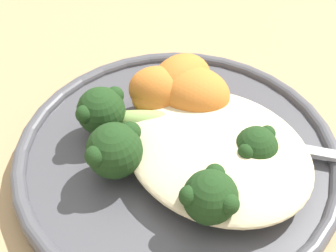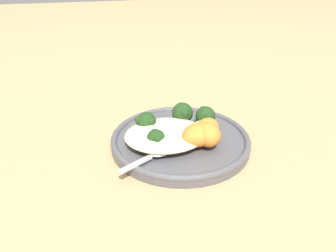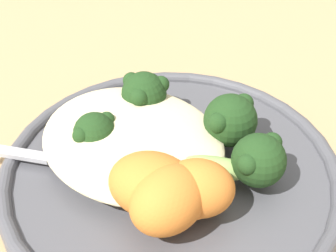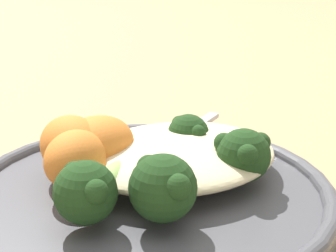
# 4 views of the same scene
# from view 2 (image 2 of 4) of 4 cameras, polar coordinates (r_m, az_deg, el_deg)

# --- Properties ---
(ground_plane) EXTENTS (4.00, 4.00, 0.00)m
(ground_plane) POSITION_cam_2_polar(r_m,az_deg,el_deg) (0.61, 2.14, -3.37)
(ground_plane) COLOR tan
(plate) EXTENTS (0.26, 0.26, 0.02)m
(plate) POSITION_cam_2_polar(r_m,az_deg,el_deg) (0.61, 2.19, -2.42)
(plate) COLOR #4C4C51
(plate) RESTS_ON ground_plane
(quinoa_mound) EXTENTS (0.15, 0.13, 0.02)m
(quinoa_mound) POSITION_cam_2_polar(r_m,az_deg,el_deg) (0.58, -0.40, -1.49)
(quinoa_mound) COLOR beige
(quinoa_mound) RESTS_ON plate
(broccoli_stalk_0) EXTENTS (0.09, 0.08, 0.04)m
(broccoli_stalk_0) POSITION_cam_2_polar(r_m,az_deg,el_deg) (0.62, 5.87, 1.06)
(broccoli_stalk_0) COLOR #8EB25B
(broccoli_stalk_0) RESTS_ON plate
(broccoli_stalk_1) EXTENTS (0.05, 0.12, 0.04)m
(broccoli_stalk_1) POSITION_cam_2_polar(r_m,az_deg,el_deg) (0.63, 2.56, 1.67)
(broccoli_stalk_1) COLOR #8EB25B
(broccoli_stalk_1) RESTS_ON plate
(broccoli_stalk_2) EXTENTS (0.09, 0.08, 0.04)m
(broccoli_stalk_2) POSITION_cam_2_polar(r_m,az_deg,el_deg) (0.61, -3.12, 0.40)
(broccoli_stalk_2) COLOR #8EB25B
(broccoli_stalk_2) RESTS_ON plate
(broccoli_stalk_3) EXTENTS (0.09, 0.04, 0.03)m
(broccoli_stalk_3) POSITION_cam_2_polar(r_m,az_deg,el_deg) (0.57, -1.13, -2.15)
(broccoli_stalk_3) COLOR #8EB25B
(broccoli_stalk_3) RESTS_ON plate
(sweet_potato_chunk_0) EXTENTS (0.05, 0.06, 0.04)m
(sweet_potato_chunk_0) POSITION_cam_2_polar(r_m,az_deg,el_deg) (0.57, 6.93, -1.43)
(sweet_potato_chunk_0) COLOR orange
(sweet_potato_chunk_0) RESTS_ON plate
(sweet_potato_chunk_1) EXTENTS (0.07, 0.07, 0.04)m
(sweet_potato_chunk_1) POSITION_cam_2_polar(r_m,az_deg,el_deg) (0.57, 5.20, -1.56)
(sweet_potato_chunk_1) COLOR orange
(sweet_potato_chunk_1) RESTS_ON plate
(sweet_potato_chunk_2) EXTENTS (0.05, 0.06, 0.03)m
(sweet_potato_chunk_2) POSITION_cam_2_polar(r_m,az_deg,el_deg) (0.59, 6.61, -0.93)
(sweet_potato_chunk_2) COLOR orange
(sweet_potato_chunk_2) RESTS_ON plate
(sweet_potato_chunk_3) EXTENTS (0.06, 0.06, 0.04)m
(sweet_potato_chunk_3) POSITION_cam_2_polar(r_m,az_deg,el_deg) (0.59, 6.82, -0.50)
(sweet_potato_chunk_3) COLOR orange
(sweet_potato_chunk_3) RESTS_ON plate
(spoon) EXTENTS (0.11, 0.07, 0.01)m
(spoon) POSITION_cam_2_polar(r_m,az_deg,el_deg) (0.55, -1.88, -4.60)
(spoon) COLOR #B7B7BC
(spoon) RESTS_ON plate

